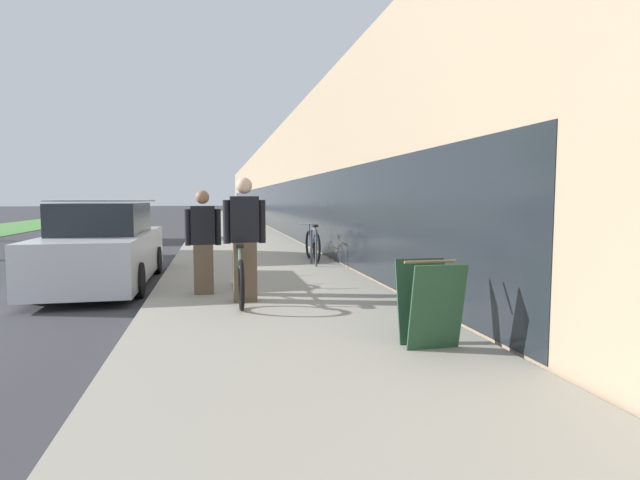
{
  "coord_description": "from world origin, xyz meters",
  "views": [
    {
      "loc": [
        4.81,
        -6.35,
        1.66
      ],
      "look_at": [
        8.55,
        11.25,
        0.16
      ],
      "focal_mm": 28.0,
      "sensor_mm": 36.0,
      "label": 1
    }
  ],
  "objects_px": {
    "tandem_bicycle": "(238,273)",
    "person_rider": "(245,239)",
    "sandwich_board_sign": "(429,303)",
    "person_bystander": "(203,242)",
    "parked_sedan_curbside": "(104,248)",
    "bike_rack_hoop": "(314,243)",
    "cruiser_bike_nearest": "(313,245)"
  },
  "relations": [
    {
      "from": "tandem_bicycle",
      "to": "person_rider",
      "type": "xyz_separation_m",
      "value": [
        0.09,
        -0.34,
        0.54
      ]
    },
    {
      "from": "sandwich_board_sign",
      "to": "person_bystander",
      "type": "bearing_deg",
      "value": 124.34
    },
    {
      "from": "person_bystander",
      "to": "sandwich_board_sign",
      "type": "relative_size",
      "value": 1.84
    },
    {
      "from": "parked_sedan_curbside",
      "to": "tandem_bicycle",
      "type": "bearing_deg",
      "value": -43.77
    },
    {
      "from": "bike_rack_hoop",
      "to": "sandwich_board_sign",
      "type": "relative_size",
      "value": 0.94
    },
    {
      "from": "tandem_bicycle",
      "to": "person_rider",
      "type": "height_order",
      "value": "person_rider"
    },
    {
      "from": "sandwich_board_sign",
      "to": "bike_rack_hoop",
      "type": "bearing_deg",
      "value": 89.36
    },
    {
      "from": "tandem_bicycle",
      "to": "cruiser_bike_nearest",
      "type": "relative_size",
      "value": 1.58
    },
    {
      "from": "cruiser_bike_nearest",
      "to": "sandwich_board_sign",
      "type": "distance_m",
      "value": 7.29
    },
    {
      "from": "person_rider",
      "to": "cruiser_bike_nearest",
      "type": "height_order",
      "value": "person_rider"
    },
    {
      "from": "person_rider",
      "to": "bike_rack_hoop",
      "type": "height_order",
      "value": "person_rider"
    },
    {
      "from": "person_rider",
      "to": "parked_sedan_curbside",
      "type": "relative_size",
      "value": 0.4
    },
    {
      "from": "person_bystander",
      "to": "parked_sedan_curbside",
      "type": "bearing_deg",
      "value": 134.24
    },
    {
      "from": "bike_rack_hoop",
      "to": "person_rider",
      "type": "bearing_deg",
      "value": -115.52
    },
    {
      "from": "parked_sedan_curbside",
      "to": "person_bystander",
      "type": "bearing_deg",
      "value": -45.76
    },
    {
      "from": "tandem_bicycle",
      "to": "person_rider",
      "type": "relative_size",
      "value": 1.45
    },
    {
      "from": "bike_rack_hoop",
      "to": "parked_sedan_curbside",
      "type": "bearing_deg",
      "value": -165.44
    },
    {
      "from": "person_rider",
      "to": "cruiser_bike_nearest",
      "type": "distance_m",
      "value": 5.0
    },
    {
      "from": "person_bystander",
      "to": "cruiser_bike_nearest",
      "type": "bearing_deg",
      "value": 56.65
    },
    {
      "from": "sandwich_board_sign",
      "to": "person_rider",
      "type": "bearing_deg",
      "value": 122.47
    },
    {
      "from": "cruiser_bike_nearest",
      "to": "parked_sedan_curbside",
      "type": "height_order",
      "value": "parked_sedan_curbside"
    },
    {
      "from": "person_bystander",
      "to": "bike_rack_hoop",
      "type": "bearing_deg",
      "value": 51.66
    },
    {
      "from": "person_bystander",
      "to": "parked_sedan_curbside",
      "type": "relative_size",
      "value": 0.36
    },
    {
      "from": "sandwich_board_sign",
      "to": "parked_sedan_curbside",
      "type": "xyz_separation_m",
      "value": [
        -4.21,
        5.35,
        0.14
      ]
    },
    {
      "from": "cruiser_bike_nearest",
      "to": "sandwich_board_sign",
      "type": "xyz_separation_m",
      "value": [
        -0.21,
        -7.28,
        0.07
      ]
    },
    {
      "from": "sandwich_board_sign",
      "to": "parked_sedan_curbside",
      "type": "relative_size",
      "value": 0.19
    },
    {
      "from": "person_bystander",
      "to": "parked_sedan_curbside",
      "type": "xyz_separation_m",
      "value": [
        -1.88,
        1.93,
        -0.25
      ]
    },
    {
      "from": "person_rider",
      "to": "person_bystander",
      "type": "relative_size",
      "value": 1.11
    },
    {
      "from": "tandem_bicycle",
      "to": "bike_rack_hoop",
      "type": "relative_size",
      "value": 3.16
    },
    {
      "from": "person_rider",
      "to": "bike_rack_hoop",
      "type": "xyz_separation_m",
      "value": [
        1.79,
        3.76,
        -0.41
      ]
    },
    {
      "from": "cruiser_bike_nearest",
      "to": "sandwich_board_sign",
      "type": "height_order",
      "value": "cruiser_bike_nearest"
    },
    {
      "from": "bike_rack_hoop",
      "to": "parked_sedan_curbside",
      "type": "relative_size",
      "value": 0.18
    }
  ]
}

